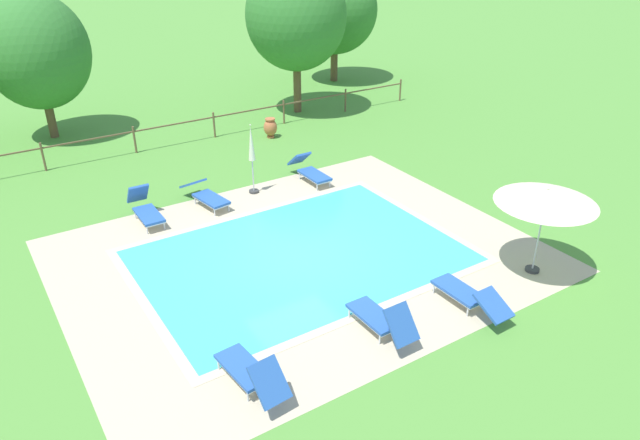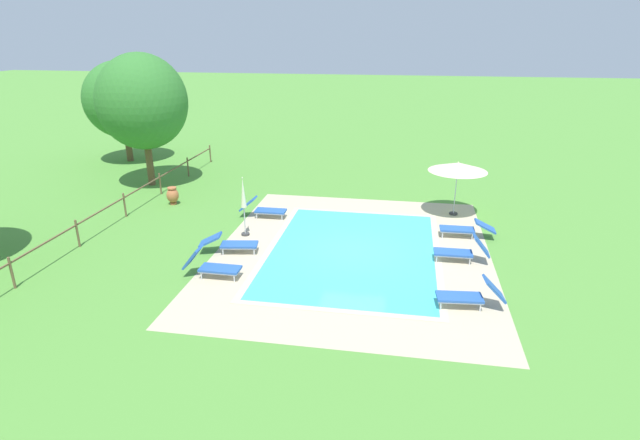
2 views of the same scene
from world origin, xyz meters
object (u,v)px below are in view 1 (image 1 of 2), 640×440
patio_umbrella_closed_row_west (252,150)px  tree_west_mid (335,10)px  sun_lounger_north_near_steps (310,170)px  sun_lounger_north_mid (381,318)px  tree_east_mid (296,16)px  sun_lounger_south_near_corner (206,195)px  patio_umbrella_open_foreground (547,197)px  tree_far_west (36,52)px  terracotta_urn_near_fence (270,127)px  sun_lounger_north_far (146,209)px  sun_lounger_north_end (251,372)px  sun_lounger_south_mid (468,295)px

patio_umbrella_closed_row_west → tree_west_mid: tree_west_mid is taller
sun_lounger_north_near_steps → sun_lounger_north_mid: size_ratio=1.06×
tree_east_mid → sun_lounger_south_near_corner: bearing=-137.4°
patio_umbrella_open_foreground → tree_far_west: (-8.20, 17.52, 1.33)m
patio_umbrella_closed_row_west → patio_umbrella_open_foreground: bearing=-65.0°
sun_lounger_north_mid → sun_lounger_south_near_corner: bearing=94.5°
sun_lounger_north_near_steps → terracotta_urn_near_fence: sun_lounger_north_near_steps is taller
sun_lounger_north_near_steps → tree_west_mid: 14.11m
patio_umbrella_closed_row_west → tree_far_west: bearing=115.2°
sun_lounger_north_far → tree_west_mid: (14.03, 10.76, 3.29)m
patio_umbrella_closed_row_west → tree_far_west: 10.50m
sun_lounger_north_mid → terracotta_urn_near_fence: size_ratio=2.30×
sun_lounger_north_end → sun_lounger_south_mid: bearing=-4.1°
sun_lounger_north_mid → sun_lounger_north_end: (-3.14, 0.04, -0.01)m
patio_umbrella_open_foreground → sun_lounger_south_near_corner: bearing=123.9°
sun_lounger_north_mid → terracotta_urn_near_fence: sun_lounger_north_mid is taller
sun_lounger_north_end → tree_east_mid: tree_east_mid is taller
patio_umbrella_open_foreground → tree_west_mid: bearing=70.7°
terracotta_urn_near_fence → tree_far_west: 9.40m
sun_lounger_north_mid → patio_umbrella_open_foreground: bearing=-1.4°
sun_lounger_north_mid → sun_lounger_south_mid: 2.31m
sun_lounger_north_near_steps → terracotta_urn_near_fence: size_ratio=2.44×
sun_lounger_north_mid → sun_lounger_south_near_corner: size_ratio=0.87×
sun_lounger_north_mid → sun_lounger_north_end: 3.14m
sun_lounger_south_near_corner → patio_umbrella_closed_row_west: bearing=0.4°
sun_lounger_south_mid → patio_umbrella_closed_row_west: size_ratio=0.89×
tree_far_west → sun_lounger_south_near_corner: bearing=-73.8°
sun_lounger_north_far → patio_umbrella_open_foreground: 11.14m
sun_lounger_north_near_steps → tree_east_mid: 8.89m
sun_lounger_north_mid → tree_far_west: bearing=100.9°
sun_lounger_south_near_corner → patio_umbrella_closed_row_west: size_ratio=0.91×
patio_umbrella_open_foreground → tree_west_mid: size_ratio=0.42×
sun_lounger_south_near_corner → tree_far_west: bearing=106.2°
sun_lounger_north_mid → terracotta_urn_near_fence: bearing=71.9°
sun_lounger_north_mid → terracotta_urn_near_fence: 13.14m
sun_lounger_north_far → tree_west_mid: bearing=37.5°
patio_umbrella_closed_row_west → terracotta_urn_near_fence: bearing=55.5°
sun_lounger_south_near_corner → tree_east_mid: size_ratio=0.33×
tree_far_west → terracotta_urn_near_fence: bearing=-33.5°
patio_umbrella_open_foreground → patio_umbrella_closed_row_west: bearing=115.0°
sun_lounger_north_far → patio_umbrella_closed_row_west: size_ratio=0.79×
sun_lounger_north_mid → sun_lounger_south_near_corner: 8.08m
sun_lounger_south_near_corner → patio_umbrella_open_foreground: bearing=-56.1°
sun_lounger_north_end → sun_lounger_north_mid: bearing=-0.7°
sun_lounger_north_near_steps → tree_far_west: 11.90m
sun_lounger_north_near_steps → patio_umbrella_open_foreground: bearing=-77.7°
sun_lounger_north_near_steps → patio_umbrella_closed_row_west: bearing=175.0°
sun_lounger_north_end → patio_umbrella_closed_row_west: size_ratio=0.83×
sun_lounger_north_end → terracotta_urn_near_fence: sun_lounger_north_end is taller
tree_east_mid → sun_lounger_south_mid: bearing=-106.7°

